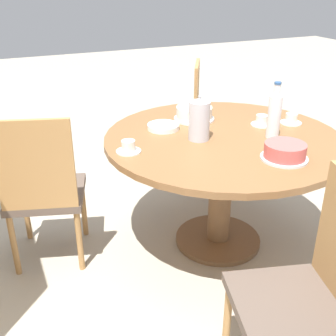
# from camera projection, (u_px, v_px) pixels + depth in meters

# --- Properties ---
(ground_plane) EXTENTS (14.00, 14.00, 0.00)m
(ground_plane) POSITION_uv_depth(u_px,v_px,m) (217.00, 241.00, 2.72)
(ground_plane) COLOR #B2A893
(dining_table) EXTENTS (1.37, 1.37, 0.72)m
(dining_table) POSITION_uv_depth(u_px,v_px,m) (223.00, 158.00, 2.46)
(dining_table) COLOR brown
(dining_table) RESTS_ON ground_plane
(chair_a) EXTENTS (0.52, 0.52, 0.93)m
(chair_a) POSITION_uv_depth(u_px,v_px,m) (308.00, 291.00, 1.60)
(chair_a) COLOR #A87A47
(chair_a) RESTS_ON ground_plane
(chair_c) EXTENTS (0.57, 0.57, 0.93)m
(chair_c) POSITION_uv_depth(u_px,v_px,m) (211.00, 119.00, 3.44)
(chair_c) COLOR #A87A47
(chair_c) RESTS_ON ground_plane
(chair_d) EXTENTS (0.53, 0.53, 0.93)m
(chair_d) POSITION_uv_depth(u_px,v_px,m) (44.00, 189.00, 2.34)
(chair_d) COLOR #A87A47
(chair_d) RESTS_ON ground_plane
(coffee_pot) EXTENTS (0.12, 0.12, 0.25)m
(coffee_pot) POSITION_uv_depth(u_px,v_px,m) (199.00, 119.00, 2.31)
(coffee_pot) COLOR silver
(coffee_pot) RESTS_ON dining_table
(water_bottle) EXTENTS (0.07, 0.07, 0.32)m
(water_bottle) POSITION_uv_depth(u_px,v_px,m) (274.00, 115.00, 2.34)
(water_bottle) COLOR silver
(water_bottle) RESTS_ON dining_table
(cake_main) EXTENTS (0.26, 0.26, 0.08)m
(cake_main) POSITION_uv_depth(u_px,v_px,m) (194.00, 113.00, 2.65)
(cake_main) COLOR silver
(cake_main) RESTS_ON dining_table
(cake_second) EXTENTS (0.24, 0.24, 0.08)m
(cake_second) POSITION_uv_depth(u_px,v_px,m) (285.00, 152.00, 2.10)
(cake_second) COLOR silver
(cake_second) RESTS_ON dining_table
(cup_a) EXTENTS (0.13, 0.13, 0.06)m
(cup_a) POSITION_uv_depth(u_px,v_px,m) (291.00, 119.00, 2.59)
(cup_a) COLOR silver
(cup_a) RESTS_ON dining_table
(cup_b) EXTENTS (0.13, 0.13, 0.06)m
(cup_b) POSITION_uv_depth(u_px,v_px,m) (128.00, 147.00, 2.19)
(cup_b) COLOR silver
(cup_b) RESTS_ON dining_table
(cup_c) EXTENTS (0.13, 0.13, 0.06)m
(cup_c) POSITION_uv_depth(u_px,v_px,m) (262.00, 121.00, 2.56)
(cup_c) COLOR silver
(cup_c) RESTS_ON dining_table
(plate_stack) EXTENTS (0.19, 0.19, 0.03)m
(plate_stack) POSITION_uv_depth(u_px,v_px,m) (163.00, 127.00, 2.50)
(plate_stack) COLOR white
(plate_stack) RESTS_ON dining_table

